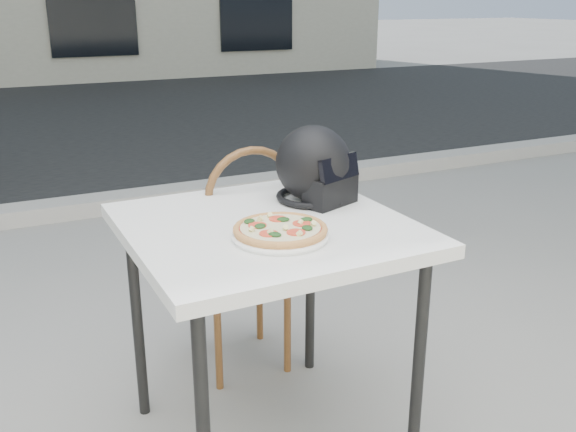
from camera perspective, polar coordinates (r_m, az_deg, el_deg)
name	(u,v)px	position (r m, az deg, el deg)	size (l,w,h in m)	color
street_asphalt	(19,126)	(8.95, -22.80, 7.42)	(30.00, 8.00, 0.00)	black
curb	(57,210)	(5.05, -19.83, 0.52)	(30.00, 0.25, 0.12)	#9D9993
cafe_table_main	(267,244)	(2.13, -1.88, -2.53)	(0.91, 0.91, 0.85)	white
plate	(280,236)	(1.96, -0.69, -1.76)	(0.31, 0.31, 0.02)	white
pizza	(280,229)	(1.95, -0.69, -1.17)	(0.35, 0.35, 0.04)	#C38547
helmet	(315,168)	(2.30, 2.40, 4.28)	(0.35, 0.35, 0.27)	black
cafe_chair_main	(245,250)	(2.65, -3.88, -2.99)	(0.39, 0.39, 1.02)	brown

